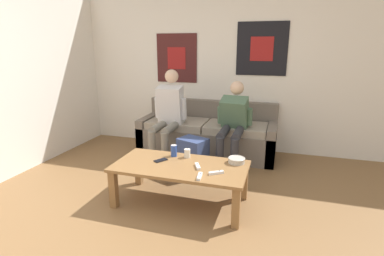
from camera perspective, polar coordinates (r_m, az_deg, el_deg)
name	(u,v)px	position (r m, az deg, el deg)	size (l,w,h in m)	color
ground_plane	(144,253)	(2.56, -9.10, -22.46)	(18.00, 18.00, 0.00)	brown
wall_back	(220,65)	(4.61, 5.35, 11.82)	(10.00, 0.07, 2.55)	white
couch	(207,135)	(4.45, 2.95, -1.42)	(1.97, 0.73, 0.75)	#70665B
coffee_table	(180,171)	(3.03, -2.22, -8.11)	(1.33, 0.66, 0.42)	olive
person_seated_adult	(168,113)	(4.13, -4.61, 2.88)	(0.47, 0.82, 1.25)	gray
person_seated_teen	(233,122)	(3.92, 7.80, 1.13)	(0.47, 0.90, 1.11)	#2D2D33
backpack	(192,157)	(3.74, 0.05, -5.61)	(0.40, 0.37, 0.46)	navy
ceramic_bowl	(237,160)	(3.07, 8.48, -6.04)	(0.17, 0.17, 0.06)	#B7B2A8
pillar_candle	(187,153)	(3.18, -0.91, -4.84)	(0.07, 0.07, 0.11)	silver
drink_can_blue	(174,151)	(3.22, -3.48, -4.33)	(0.07, 0.07, 0.12)	#28479E
game_controller_near_left	(200,176)	(2.73, 1.46, -9.18)	(0.05, 0.15, 0.03)	white
game_controller_near_right	(216,173)	(2.81, 4.63, -8.48)	(0.14, 0.11, 0.03)	white
game_controller_far_center	(198,166)	(2.94, 1.09, -7.30)	(0.09, 0.14, 0.03)	white
cell_phone	(161,160)	(3.12, -5.98, -6.12)	(0.13, 0.15, 0.01)	black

